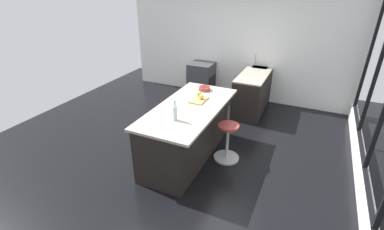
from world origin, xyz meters
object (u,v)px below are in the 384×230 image
apple_yellow (201,97)px  stool_by_window (227,143)px  water_bottle (175,112)px  fruit_bowl (204,88)px  cutting_board (199,100)px  oven_range (202,79)px  kitchen_island (187,131)px  apple_green (199,94)px

apple_yellow → stool_by_window: bearing=76.0°
apple_yellow → water_bottle: size_ratio=0.27×
fruit_bowl → cutting_board: bearing=11.1°
oven_range → kitchen_island: 2.84m
apple_green → fruit_bowl: 0.36m
cutting_board → apple_yellow: (-0.04, 0.03, 0.05)m
stool_by_window → apple_green: apple_green is taller
kitchen_island → cutting_board: 0.57m
stool_by_window → fruit_bowl: (-0.58, -0.68, 0.68)m
oven_range → fruit_bowl: (1.92, 0.87, 0.56)m
cutting_board → water_bottle: (0.81, -0.03, 0.11)m
kitchen_island → stool_by_window: (-0.19, 0.67, -0.17)m
cutting_board → apple_yellow: 0.07m
cutting_board → oven_range: bearing=-158.1°
apple_green → water_bottle: 0.94m
stool_by_window → apple_yellow: apple_yellow is taller
apple_green → fruit_bowl: (-0.35, -0.05, -0.02)m
kitchen_island → stool_by_window: 0.72m
fruit_bowl → apple_green: bearing=7.5°
cutting_board → apple_green: (-0.13, -0.05, 0.05)m
oven_range → water_bottle: (3.21, 0.94, 0.64)m
oven_range → apple_yellow: (2.37, 1.00, 0.58)m
stool_by_window → cutting_board: size_ratio=1.83×
stool_by_window → apple_yellow: (-0.14, -0.55, 0.70)m
stool_by_window → apple_yellow: size_ratio=7.93×
stool_by_window → apple_green: bearing=-110.2°
cutting_board → apple_yellow: bearing=140.1°
water_bottle → fruit_bowl: (-1.29, -0.07, -0.08)m
oven_range → fruit_bowl: fruit_bowl is taller
apple_green → apple_yellow: bearing=39.6°
apple_yellow → water_bottle: water_bottle is taller
oven_range → fruit_bowl: size_ratio=4.03×
apple_green → oven_range: bearing=-158.0°
oven_range → fruit_bowl: bearing=24.4°
cutting_board → fruit_bowl: size_ratio=1.67×
stool_by_window → apple_green: (-0.23, -0.63, 0.70)m
apple_green → water_bottle: size_ratio=0.25×
apple_yellow → apple_green: bearing=-140.4°
fruit_bowl → oven_range: bearing=-155.6°
kitchen_island → apple_green: apple_green is taller
oven_range → cutting_board: bearing=21.9°
oven_range → apple_green: bearing=22.0°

